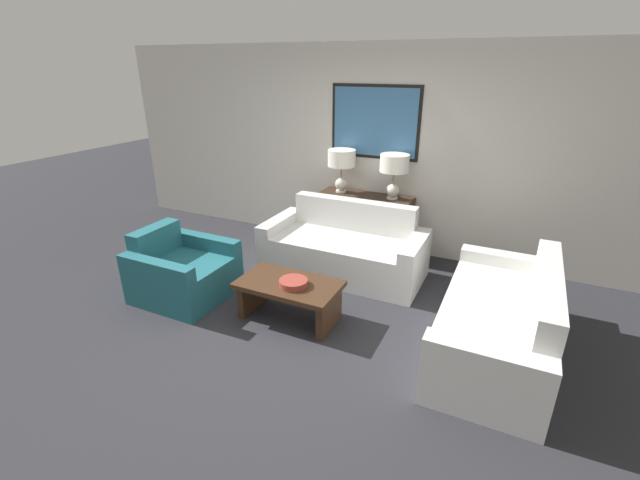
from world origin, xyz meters
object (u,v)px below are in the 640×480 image
couch_by_side (499,323)px  decorative_bowl (293,283)px  console_table (365,223)px  table_lamp_right (394,167)px  table_lamp_left (342,162)px  coffee_table (289,293)px  armchair_near_back_wall (182,273)px  couch_by_back_wall (344,250)px

couch_by_side → decorative_bowl: couch_by_side is taller
console_table → table_lamp_right: size_ratio=2.18×
table_lamp_left → decorative_bowl: bearing=-80.1°
table_lamp_right → decorative_bowl: (-0.37, -1.96, -0.76)m
console_table → decorative_bowl: 1.96m
table_lamp_right → coffee_table: 2.17m
console_table → table_lamp_left: table_lamp_left is taller
table_lamp_left → decorative_bowl: table_lamp_left is taller
table_lamp_left → armchair_near_back_wall: bearing=-117.0°
coffee_table → armchair_near_back_wall: 1.30m
table_lamp_left → couch_by_side: bearing=-35.8°
couch_by_side → armchair_near_back_wall: size_ratio=2.10×
console_table → couch_by_side: 2.43m
armchair_near_back_wall → couch_by_side: bearing=7.6°
armchair_near_back_wall → table_lamp_left: bearing=63.0°
couch_by_back_wall → couch_by_side: same height
couch_by_back_wall → decorative_bowl: size_ratio=6.91×
console_table → armchair_near_back_wall: 2.44m
console_table → couch_by_back_wall: bearing=-90.0°
table_lamp_right → armchair_near_back_wall: 2.81m
table_lamp_left → armchair_near_back_wall: table_lamp_left is taller
coffee_table → couch_by_side: bearing=9.9°
console_table → couch_by_side: size_ratio=0.64×
couch_by_side → decorative_bowl: bearing=-168.6°
couch_by_side → coffee_table: (-1.93, -0.34, 0.00)m
console_table → coffee_table: bearing=-92.5°
table_lamp_left → table_lamp_right: size_ratio=1.00×
table_lamp_left → armchair_near_back_wall: 2.44m
console_table → table_lamp_left: bearing=180.0°
console_table → table_lamp_right: table_lamp_right is taller
decorative_bowl → armchair_near_back_wall: size_ratio=0.30×
table_lamp_left → table_lamp_right: same height
table_lamp_left → armchair_near_back_wall: size_ratio=0.62×
table_lamp_left → decorative_bowl: size_ratio=2.03×
couch_by_back_wall → table_lamp_right: bearing=63.6°
decorative_bowl → console_table: bearing=89.6°
table_lamp_left → couch_by_back_wall: bearing=-63.6°
table_lamp_left → couch_by_back_wall: size_ratio=0.29×
table_lamp_left → couch_by_side: 2.85m
table_lamp_right → decorative_bowl: 2.13m
couch_by_back_wall → table_lamp_left: bearing=116.4°
decorative_bowl → couch_by_back_wall: bearing=89.4°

